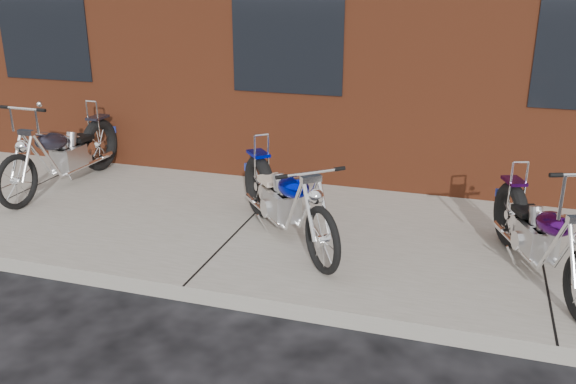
% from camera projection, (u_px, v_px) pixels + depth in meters
% --- Properties ---
extents(ground, '(120.00, 120.00, 0.00)m').
position_uv_depth(ground, '(184.00, 302.00, 5.31)').
color(ground, black).
rests_on(ground, ground).
extents(sidewalk, '(22.00, 3.00, 0.15)m').
position_uv_depth(sidewalk, '(246.00, 229.00, 6.63)').
color(sidewalk, gray).
rests_on(sidewalk, ground).
extents(chopper_purple, '(0.83, 1.94, 1.14)m').
position_uv_depth(chopper_purple, '(541.00, 238.00, 5.32)').
color(chopper_purple, black).
rests_on(chopper_purple, sidewalk).
extents(chopper_blue, '(1.51, 1.69, 0.94)m').
position_uv_depth(chopper_blue, '(285.00, 203.00, 6.08)').
color(chopper_blue, black).
rests_on(chopper_blue, sidewalk).
extents(chopper_third, '(0.54, 2.23, 1.13)m').
position_uv_depth(chopper_third, '(65.00, 155.00, 7.62)').
color(chopper_third, black).
rests_on(chopper_third, sidewalk).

